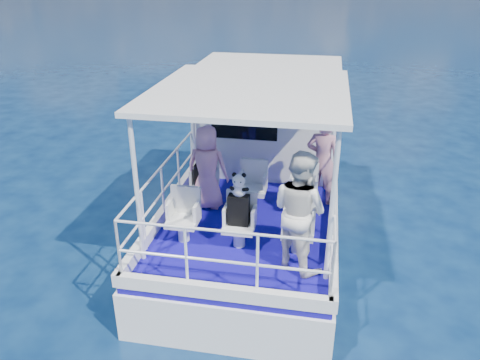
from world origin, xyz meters
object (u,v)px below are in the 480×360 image
at_px(backpack_center, 239,210).
at_px(panda, 239,185).
at_px(passenger_stbd_aft, 299,211).
at_px(passenger_port_fwd, 207,168).

distance_m(backpack_center, panda, 0.43).
xyz_separation_m(passenger_stbd_aft, backpack_center, (-0.93, 0.34, -0.27)).
bearing_deg(backpack_center, passenger_stbd_aft, -20.31).
height_order(passenger_port_fwd, panda, passenger_port_fwd).
xyz_separation_m(passenger_port_fwd, passenger_stbd_aft, (1.71, -1.52, 0.13)).
distance_m(passenger_stbd_aft, backpack_center, 1.02).
bearing_deg(passenger_stbd_aft, backpack_center, 18.12).
bearing_deg(passenger_stbd_aft, passenger_port_fwd, -3.15).
relative_size(passenger_port_fwd, backpack_center, 3.16).
distance_m(passenger_stbd_aft, panda, 0.99).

